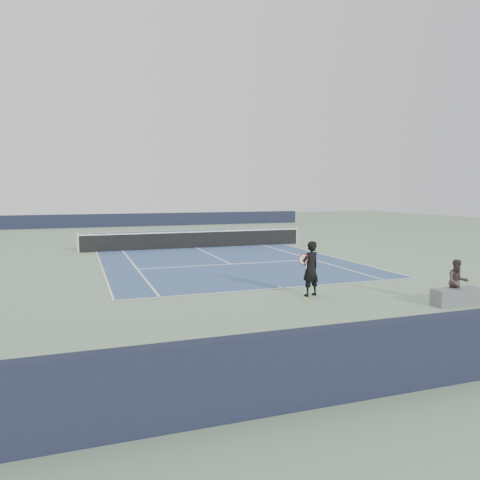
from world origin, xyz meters
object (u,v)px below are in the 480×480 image
object	(u,v)px
tennis_player	(311,269)
tennis_ball	(305,299)
spectator_bench	(457,289)
tennis_net	(196,239)

from	to	relation	value
tennis_player	tennis_ball	xyz separation A→B (m)	(-0.38, -0.41, -0.83)
tennis_player	spectator_bench	xyz separation A→B (m)	(3.42, -2.42, -0.39)
tennis_ball	spectator_bench	xyz separation A→B (m)	(3.80, -2.01, 0.43)
tennis_net	tennis_player	bearing A→B (deg)	-88.47
tennis_net	tennis_ball	xyz separation A→B (m)	(-0.03, -13.60, -0.47)
tennis_player	tennis_ball	world-z (taller)	tennis_player
tennis_net	tennis_ball	size ratio (longest dim) A/B	186.24
spectator_bench	tennis_ball	bearing A→B (deg)	152.19
tennis_ball	tennis_player	bearing A→B (deg)	47.60
tennis_net	tennis_player	distance (m)	13.19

